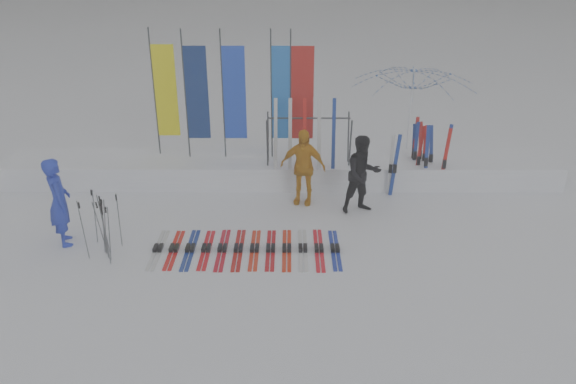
{
  "coord_description": "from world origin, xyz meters",
  "views": [
    {
      "loc": [
        0.22,
        -8.82,
        5.68
      ],
      "look_at": [
        0.2,
        1.6,
        1.0
      ],
      "focal_mm": 35.0,
      "sensor_mm": 36.0,
      "label": 1
    }
  ],
  "objects_px": {
    "person_blue": "(59,202)",
    "person_black": "(363,175)",
    "person_yellow": "(303,167)",
    "tent_canopy": "(410,119)",
    "ski_row": "(247,249)",
    "ski_rack": "(309,134)"
  },
  "relations": [
    {
      "from": "person_black",
      "to": "person_blue",
      "type": "bearing_deg",
      "value": 175.05
    },
    {
      "from": "person_yellow",
      "to": "ski_row",
      "type": "xyz_separation_m",
      "value": [
        -1.16,
        -2.27,
        -0.87
      ]
    },
    {
      "from": "person_black",
      "to": "tent_canopy",
      "type": "height_order",
      "value": "tent_canopy"
    },
    {
      "from": "person_yellow",
      "to": "tent_canopy",
      "type": "xyz_separation_m",
      "value": [
        2.83,
        2.02,
        0.53
      ]
    },
    {
      "from": "person_yellow",
      "to": "ski_rack",
      "type": "distance_m",
      "value": 1.08
    },
    {
      "from": "tent_canopy",
      "to": "ski_rack",
      "type": "distance_m",
      "value": 2.88
    },
    {
      "from": "person_blue",
      "to": "person_black",
      "type": "relative_size",
      "value": 1.03
    },
    {
      "from": "person_yellow",
      "to": "tent_canopy",
      "type": "relative_size",
      "value": 0.57
    },
    {
      "from": "ski_row",
      "to": "ski_rack",
      "type": "height_order",
      "value": "ski_rack"
    },
    {
      "from": "person_yellow",
      "to": "ski_row",
      "type": "distance_m",
      "value": 2.69
    },
    {
      "from": "person_yellow",
      "to": "ski_rack",
      "type": "xyz_separation_m",
      "value": [
        0.16,
        0.96,
        0.48
      ]
    },
    {
      "from": "ski_row",
      "to": "ski_rack",
      "type": "distance_m",
      "value": 3.73
    },
    {
      "from": "person_yellow",
      "to": "ski_rack",
      "type": "relative_size",
      "value": 0.88
    },
    {
      "from": "tent_canopy",
      "to": "ski_rack",
      "type": "height_order",
      "value": "tent_canopy"
    },
    {
      "from": "person_black",
      "to": "ski_row",
      "type": "height_order",
      "value": "person_black"
    },
    {
      "from": "ski_rack",
      "to": "person_black",
      "type": "bearing_deg",
      "value": -50.43
    },
    {
      "from": "person_blue",
      "to": "person_black",
      "type": "height_order",
      "value": "person_blue"
    },
    {
      "from": "person_black",
      "to": "ski_rack",
      "type": "xyz_separation_m",
      "value": [
        -1.17,
        1.42,
        0.48
      ]
    },
    {
      "from": "ski_rack",
      "to": "person_blue",
      "type": "bearing_deg",
      "value": -150.02
    },
    {
      "from": "person_yellow",
      "to": "tent_canopy",
      "type": "height_order",
      "value": "tent_canopy"
    },
    {
      "from": "person_blue",
      "to": "ski_rack",
      "type": "distance_m",
      "value": 5.86
    },
    {
      "from": "person_yellow",
      "to": "ski_rack",
      "type": "bearing_deg",
      "value": 94.28
    }
  ]
}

